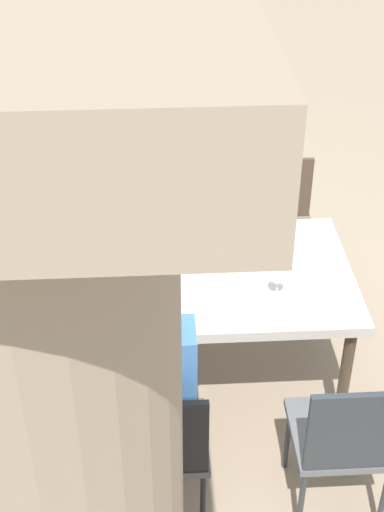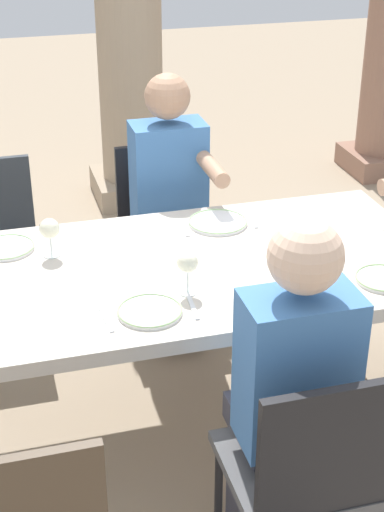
{
  "view_description": "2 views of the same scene",
  "coord_description": "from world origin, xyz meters",
  "px_view_note": "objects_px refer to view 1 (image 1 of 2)",
  "views": [
    {
      "loc": [
        0.08,
        3.09,
        3.04
      ],
      "look_at": [
        -0.1,
        0.04,
        0.92
      ],
      "focal_mm": 51.7,
      "sensor_mm": 36.0,
      "label": 1
    },
    {
      "loc": [
        -0.71,
        -2.53,
        2.18
      ],
      "look_at": [
        -0.02,
        -0.06,
        0.84
      ],
      "focal_mm": 55.25,
      "sensor_mm": 36.0,
      "label": 2
    }
  ],
  "objects_px": {
    "plate_3": "(56,243)",
    "wine_glass_1": "(186,233)",
    "wine_glass_0": "(278,277)",
    "plate_2": "(135,312)",
    "diner_man_white": "(152,215)",
    "diner_woman_green": "(156,385)",
    "chair_mid_south": "(153,220)",
    "chair_west_north": "(345,437)",
    "plate_0": "(313,305)",
    "chair_west_south": "(281,220)",
    "plate_1": "(214,238)",
    "chair_mid_north": "(159,443)",
    "dining_table": "(173,283)"
  },
  "relations": [
    {
      "from": "wine_glass_1",
      "to": "chair_west_south",
      "type": "bearing_deg",
      "value": -132.59
    },
    {
      "from": "chair_mid_north",
      "to": "wine_glass_0",
      "type": "relative_size",
      "value": 5.76
    },
    {
      "from": "dining_table",
      "to": "chair_mid_south",
      "type": "xyz_separation_m",
      "value": [
        0.1,
        -0.91,
        -0.18
      ]
    },
    {
      "from": "chair_mid_south",
      "to": "plate_3",
      "type": "bearing_deg",
      "value": 48.39
    },
    {
      "from": "chair_west_north",
      "to": "diner_woman_green",
      "type": "height_order",
      "value": "diner_woman_green"
    },
    {
      "from": "wine_glass_1",
      "to": "chair_west_north",
      "type": "bearing_deg",
      "value": 120.05
    },
    {
      "from": "plate_1",
      "to": "plate_3",
      "type": "xyz_separation_m",
      "value": [
        0.87,
        -0.01,
        0.0
      ]
    },
    {
      "from": "wine_glass_0",
      "to": "plate_2",
      "type": "relative_size",
      "value": 0.63
    },
    {
      "from": "plate_2",
      "to": "plate_3",
      "type": "distance_m",
      "value": 0.76
    },
    {
      "from": "chair_mid_north",
      "to": "chair_west_south",
      "type": "bearing_deg",
      "value": -114.41
    },
    {
      "from": "chair_west_north",
      "to": "chair_west_south",
      "type": "xyz_separation_m",
      "value": [
        -0.0,
        -1.82,
        -0.0
      ]
    },
    {
      "from": "plate_1",
      "to": "plate_2",
      "type": "height_order",
      "value": "same"
    },
    {
      "from": "chair_mid_south",
      "to": "diner_woman_green",
      "type": "height_order",
      "value": "diner_woman_green"
    },
    {
      "from": "chair_mid_south",
      "to": "wine_glass_1",
      "type": "height_order",
      "value": "wine_glass_1"
    },
    {
      "from": "chair_west_south",
      "to": "plate_1",
      "type": "height_order",
      "value": "chair_west_south"
    },
    {
      "from": "plate_3",
      "to": "plate_0",
      "type": "bearing_deg",
      "value": 154.55
    },
    {
      "from": "chair_west_north",
      "to": "plate_3",
      "type": "height_order",
      "value": "chair_west_north"
    },
    {
      "from": "plate_0",
      "to": "wine_glass_0",
      "type": "height_order",
      "value": "wine_glass_0"
    },
    {
      "from": "wine_glass_1",
      "to": "wine_glass_0",
      "type": "bearing_deg",
      "value": 135.97
    },
    {
      "from": "chair_mid_south",
      "to": "diner_man_white",
      "type": "relative_size",
      "value": 0.71
    },
    {
      "from": "chair_west_north",
      "to": "plate_3",
      "type": "relative_size",
      "value": 4.3
    },
    {
      "from": "plate_0",
      "to": "wine_glass_1",
      "type": "distance_m",
      "value": 0.8
    },
    {
      "from": "wine_glass_1",
      "to": "plate_3",
      "type": "relative_size",
      "value": 0.77
    },
    {
      "from": "dining_table",
      "to": "plate_1",
      "type": "xyz_separation_m",
      "value": [
        -0.24,
        -0.31,
        0.07
      ]
    },
    {
      "from": "dining_table",
      "to": "wine_glass_1",
      "type": "distance_m",
      "value": 0.29
    },
    {
      "from": "plate_2",
      "to": "plate_3",
      "type": "bearing_deg",
      "value": -54.97
    },
    {
      "from": "chair_west_south",
      "to": "plate_1",
      "type": "bearing_deg",
      "value": 51.09
    },
    {
      "from": "plate_3",
      "to": "plate_1",
      "type": "bearing_deg",
      "value": 179.6
    },
    {
      "from": "chair_mid_north",
      "to": "diner_woman_green",
      "type": "distance_m",
      "value": 0.25
    },
    {
      "from": "diner_woman_green",
      "to": "plate_0",
      "type": "height_order",
      "value": "diner_woman_green"
    },
    {
      "from": "wine_glass_1",
      "to": "plate_3",
      "type": "distance_m",
      "value": 0.73
    },
    {
      "from": "wine_glass_1",
      "to": "plate_3",
      "type": "height_order",
      "value": "wine_glass_1"
    },
    {
      "from": "plate_0",
      "to": "plate_3",
      "type": "xyz_separation_m",
      "value": [
        1.31,
        -0.62,
        0.0
      ]
    },
    {
      "from": "wine_glass_1",
      "to": "dining_table",
      "type": "bearing_deg",
      "value": 69.0
    },
    {
      "from": "plate_2",
      "to": "chair_west_south",
      "type": "bearing_deg",
      "value": -126.9
    },
    {
      "from": "diner_man_white",
      "to": "wine_glass_1",
      "type": "bearing_deg",
      "value": 109.54
    },
    {
      "from": "diner_man_white",
      "to": "diner_woman_green",
      "type": "bearing_deg",
      "value": 90.0
    },
    {
      "from": "chair_west_south",
      "to": "plate_2",
      "type": "height_order",
      "value": "chair_west_south"
    },
    {
      "from": "plate_3",
      "to": "wine_glass_1",
      "type": "bearing_deg",
      "value": 171.51
    },
    {
      "from": "plate_0",
      "to": "wine_glass_1",
      "type": "relative_size",
      "value": 1.37
    },
    {
      "from": "chair_west_north",
      "to": "chair_west_south",
      "type": "height_order",
      "value": "chair_west_north"
    },
    {
      "from": "chair_west_south",
      "to": "diner_woman_green",
      "type": "relative_size",
      "value": 0.68
    },
    {
      "from": "dining_table",
      "to": "wine_glass_0",
      "type": "height_order",
      "value": "wine_glass_0"
    },
    {
      "from": "plate_2",
      "to": "plate_3",
      "type": "height_order",
      "value": "same"
    },
    {
      "from": "chair_west_south",
      "to": "plate_3",
      "type": "height_order",
      "value": "chair_west_south"
    },
    {
      "from": "diner_man_white",
      "to": "wine_glass_1",
      "type": "xyz_separation_m",
      "value": [
        -0.18,
        0.51,
        0.2
      ]
    },
    {
      "from": "chair_west_north",
      "to": "chair_west_south",
      "type": "relative_size",
      "value": 1.01
    },
    {
      "from": "diner_man_white",
      "to": "plate_1",
      "type": "bearing_deg",
      "value": 129.66
    },
    {
      "from": "diner_woman_green",
      "to": "plate_2",
      "type": "bearing_deg",
      "value": -77.79
    },
    {
      "from": "dining_table",
      "to": "chair_mid_south",
      "type": "distance_m",
      "value": 0.93
    }
  ]
}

